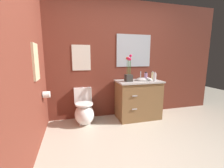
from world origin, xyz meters
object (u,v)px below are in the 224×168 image
at_px(toilet, 84,111).
at_px(toilet_paper_roll, 47,94).
at_px(flower_vase, 129,73).
at_px(soap_bottle, 146,77).
at_px(lotion_bottle, 155,77).
at_px(hanging_towel, 36,62).
at_px(wall_mirror, 134,51).
at_px(hand_wash_bottle, 152,76).
at_px(vanity_cabinet, 138,99).
at_px(wall_poster, 81,58).

xyz_separation_m(toilet, toilet_paper_roll, (-0.64, -0.20, 0.44)).
bearing_deg(toilet_paper_roll, toilet, 17.07).
relative_size(flower_vase, soap_bottle, 2.91).
xyz_separation_m(lotion_bottle, hanging_towel, (-2.14, -0.37, 0.34)).
distance_m(wall_mirror, toilet_paper_roll, 2.01).
relative_size(flower_vase, hand_wash_bottle, 2.97).
height_order(hand_wash_bottle, wall_mirror, wall_mirror).
xyz_separation_m(soap_bottle, hand_wash_bottle, (0.24, 0.13, -0.00)).
height_order(hand_wash_bottle, hanging_towel, hanging_towel).
relative_size(wall_mirror, hanging_towel, 1.54).
bearing_deg(hand_wash_bottle, toilet, -177.95).
bearing_deg(lotion_bottle, hanging_towel, -170.14).
distance_m(toilet, wall_mirror, 1.69).
bearing_deg(flower_vase, toilet, 176.01).
relative_size(vanity_cabinet, hanging_towel, 1.92).
relative_size(flower_vase, toilet_paper_roll, 4.96).
relative_size(lotion_bottle, hanging_towel, 0.36).
xyz_separation_m(flower_vase, hand_wash_bottle, (0.61, 0.12, -0.09)).
xyz_separation_m(vanity_cabinet, lotion_bottle, (0.29, -0.15, 0.48)).
bearing_deg(flower_vase, wall_poster, 160.01).
bearing_deg(wall_poster, vanity_cabinet, -14.27).
bearing_deg(lotion_bottle, hand_wash_bottle, 70.37).
xyz_separation_m(lotion_bottle, toilet_paper_roll, (-2.08, -0.02, -0.23)).
bearing_deg(wall_poster, wall_mirror, 0.00).
xyz_separation_m(toilet, wall_poster, (-0.00, 0.27, 1.05)).
height_order(flower_vase, lotion_bottle, flower_vase).
xyz_separation_m(flower_vase, toilet_paper_roll, (-1.55, -0.13, -0.31)).
distance_m(wall_poster, wall_mirror, 1.16).
relative_size(hand_wash_bottle, toilet_paper_roll, 1.67).
height_order(vanity_cabinet, soap_bottle, soap_bottle).
xyz_separation_m(toilet, wall_mirror, (1.15, 0.27, 1.21)).
height_order(toilet, hand_wash_bottle, hand_wash_bottle).
xyz_separation_m(toilet, soap_bottle, (1.29, -0.08, 0.66)).
distance_m(flower_vase, lotion_bottle, 0.55).
xyz_separation_m(wall_mirror, hanging_towel, (-1.85, -0.81, -0.21)).
bearing_deg(flower_vase, wall_mirror, 53.77).
distance_m(toilet, hanging_towel, 1.33).
relative_size(wall_poster, wall_mirror, 0.64).
distance_m(soap_bottle, toilet_paper_roll, 1.94).
xyz_separation_m(vanity_cabinet, hand_wash_bottle, (0.37, 0.08, 0.48)).
height_order(toilet, hanging_towel, hanging_towel).
height_order(soap_bottle, wall_mirror, wall_mirror).
bearing_deg(flower_vase, toilet_paper_roll, -175.10).
bearing_deg(vanity_cabinet, soap_bottle, -21.93).
height_order(soap_bottle, hanging_towel, hanging_towel).
bearing_deg(toilet_paper_roll, hanging_towel, -98.93).
xyz_separation_m(soap_bottle, toilet_paper_roll, (-1.93, -0.12, -0.23)).
bearing_deg(toilet_paper_roll, vanity_cabinet, 5.41).
distance_m(lotion_bottle, hand_wash_bottle, 0.24).
relative_size(wall_poster, toilet_paper_roll, 4.68).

